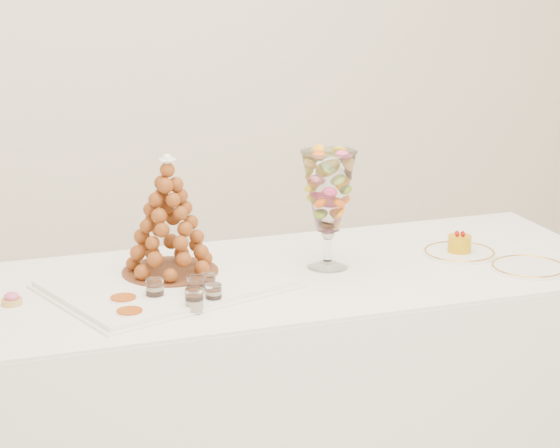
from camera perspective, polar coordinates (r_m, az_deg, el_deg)
name	(u,v)px	position (r m, az deg, el deg)	size (l,w,h in m)	color
buffet_table	(289,390)	(3.51, 0.48, -8.68)	(2.09, 0.91, 0.78)	white
lace_tray	(167,284)	(3.26, -5.94, -3.13)	(0.64, 0.48, 0.02)	white
macaron_vase	(328,193)	(3.37, 2.54, 1.64)	(0.17, 0.17, 0.37)	white
cake_plate	(459,253)	(3.60, 9.35, -1.51)	(0.24, 0.24, 0.01)	white
spare_plate	(528,268)	(3.50, 12.85, -2.24)	(0.24, 0.24, 0.01)	white
pink_tart	(12,299)	(3.19, -13.84, -3.84)	(0.06, 0.06, 0.04)	tan
verrine_a	(155,291)	(3.14, -6.56, -3.47)	(0.05, 0.05, 0.07)	white
verrine_b	(195,288)	(3.14, -4.44, -3.38)	(0.05, 0.05, 0.07)	white
verrine_c	(208,285)	(3.18, -3.81, -3.18)	(0.05, 0.05, 0.06)	white
verrine_d	(194,301)	(3.05, -4.51, -4.01)	(0.05, 0.05, 0.07)	white
verrine_e	(214,295)	(3.10, -3.49, -3.71)	(0.05, 0.05, 0.06)	white
ramekin_back	(123,302)	(3.12, -8.18, -4.07)	(0.08, 0.08, 0.03)	white
ramekin_front	(130,316)	(3.02, -7.86, -4.76)	(0.08, 0.08, 0.02)	white
croquembouche	(169,216)	(3.28, -5.84, 0.43)	(0.29, 0.29, 0.37)	brown
mousse_cake	(460,243)	(3.59, 9.36, -1.00)	(0.08, 0.08, 0.07)	#CB9709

